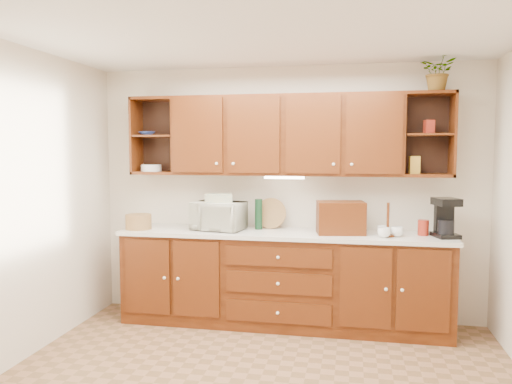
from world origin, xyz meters
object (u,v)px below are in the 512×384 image
at_px(microwave, 218,216).
at_px(bread_box, 341,218).
at_px(potted_plant, 439,72).
at_px(coffee_maker, 445,218).

relative_size(microwave, bread_box, 1.14).
xyz_separation_m(microwave, potted_plant, (2.09, 0.08, 1.38)).
xyz_separation_m(microwave, coffee_maker, (2.18, -0.01, 0.03)).
xyz_separation_m(bread_box, potted_plant, (0.87, 0.10, 1.37)).
distance_m(bread_box, coffee_maker, 0.96).
distance_m(microwave, potted_plant, 2.51).
relative_size(microwave, potted_plant, 1.46).
bearing_deg(bread_box, microwave, 169.52).
relative_size(microwave, coffee_maker, 1.40).
bearing_deg(coffee_maker, potted_plant, 117.21).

